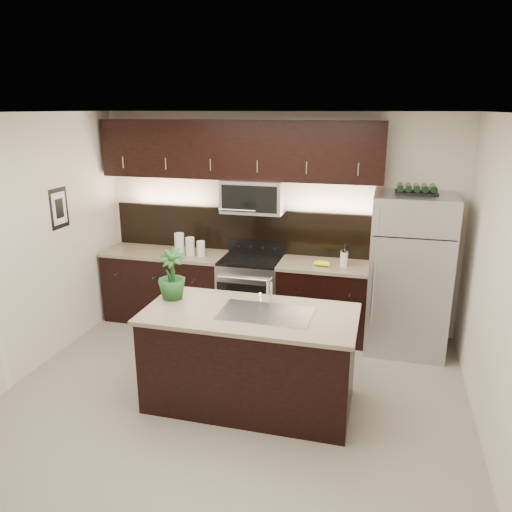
{
  "coord_description": "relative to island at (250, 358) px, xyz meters",
  "views": [
    {
      "loc": [
        1.31,
        -4.05,
        2.74
      ],
      "look_at": [
        0.11,
        0.55,
        1.32
      ],
      "focal_mm": 35.0,
      "sensor_mm": 36.0,
      "label": 1
    }
  ],
  "objects": [
    {
      "name": "counter_run",
      "position": [
        -0.64,
        1.65,
        -0.0
      ],
      "size": [
        3.51,
        0.65,
        0.94
      ],
      "color": "black",
      "rests_on": "ground"
    },
    {
      "name": "island",
      "position": [
        0.0,
        0.0,
        0.0
      ],
      "size": [
        1.96,
        0.96,
        0.94
      ],
      "color": "black",
      "rests_on": "ground"
    },
    {
      "name": "plant",
      "position": [
        -0.82,
        0.14,
        0.72
      ],
      "size": [
        0.29,
        0.29,
        0.49
      ],
      "primitive_type": "imported",
      "rotation": [
        0.0,
        0.0,
        0.06
      ],
      "color": "#205022",
      "rests_on": "island"
    },
    {
      "name": "french_press",
      "position": [
        0.71,
        1.6,
        0.57
      ],
      "size": [
        0.09,
        0.09,
        0.27
      ],
      "rotation": [
        0.0,
        0.0,
        0.22
      ],
      "color": "silver",
      "rests_on": "counter_run"
    },
    {
      "name": "room_walls",
      "position": [
        -0.3,
        -0.07,
        1.22
      ],
      "size": [
        4.52,
        4.02,
        2.71
      ],
      "color": "silver",
      "rests_on": "ground"
    },
    {
      "name": "ground",
      "position": [
        -0.18,
        -0.04,
        -0.47
      ],
      "size": [
        4.5,
        4.5,
        0.0
      ],
      "primitive_type": "plane",
      "color": "gray",
      "rests_on": "ground"
    },
    {
      "name": "canisters",
      "position": [
        -1.26,
        1.6,
        0.59
      ],
      "size": [
        0.41,
        0.13,
        0.27
      ],
      "rotation": [
        0.0,
        0.0,
        -0.05
      ],
      "color": "silver",
      "rests_on": "counter_run"
    },
    {
      "name": "sink_faucet",
      "position": [
        0.15,
        0.01,
        0.48
      ],
      "size": [
        0.84,
        0.5,
        0.28
      ],
      "color": "silver",
      "rests_on": "island"
    },
    {
      "name": "refrigerator",
      "position": [
        1.45,
        1.59,
        0.45
      ],
      "size": [
        0.88,
        0.8,
        1.83
      ],
      "primitive_type": "cube",
      "color": "#B2B2B7",
      "rests_on": "ground"
    },
    {
      "name": "wine_rack",
      "position": [
        1.45,
        1.59,
        1.41
      ],
      "size": [
        0.45,
        0.28,
        0.11
      ],
      "color": "black",
      "rests_on": "refrigerator"
    },
    {
      "name": "bananas",
      "position": [
        0.41,
        1.57,
        0.5
      ],
      "size": [
        0.22,
        0.18,
        0.06
      ],
      "primitive_type": "ellipsoid",
      "rotation": [
        0.0,
        0.0,
        -0.11
      ],
      "color": "yellow",
      "rests_on": "counter_run"
    },
    {
      "name": "upper_fixtures",
      "position": [
        -0.61,
        1.8,
        1.67
      ],
      "size": [
        3.49,
        0.4,
        1.66
      ],
      "color": "black",
      "rests_on": "counter_run"
    }
  ]
}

